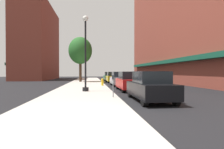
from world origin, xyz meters
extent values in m
plane|color=black|center=(4.00, 18.00, 0.00)|extent=(90.00, 90.00, 0.00)
cube|color=#B7B2A8|center=(0.00, 19.00, 0.06)|extent=(4.80, 50.00, 0.12)
cube|color=#144C38|center=(11.65, 22.00, 3.10)|extent=(0.90, 34.00, 0.50)
cube|color=brown|center=(-11.00, 37.00, 8.13)|extent=(6.00, 18.00, 16.26)
cube|color=#144C38|center=(-14.35, 37.00, 3.10)|extent=(0.90, 15.30, 0.50)
cylinder|color=black|center=(0.31, 8.62, 0.27)|extent=(0.48, 0.48, 0.30)
cylinder|color=black|center=(0.31, 8.62, 3.02)|extent=(0.14, 0.14, 5.20)
sphere|color=silver|center=(0.31, 8.62, 5.80)|extent=(0.44, 0.44, 0.44)
cylinder|color=gold|center=(1.98, 14.56, 0.43)|extent=(0.26, 0.26, 0.62)
sphere|color=gold|center=(1.98, 14.56, 0.79)|extent=(0.24, 0.24, 0.24)
cylinder|color=gold|center=(2.12, 14.56, 0.52)|extent=(0.12, 0.10, 0.10)
cylinder|color=slate|center=(2.05, 4.92, 0.65)|extent=(0.06, 0.06, 1.05)
cube|color=#33383D|center=(2.05, 4.92, 1.30)|extent=(0.14, 0.09, 0.26)
cylinder|color=#422D1E|center=(-0.95, 23.37, 1.87)|extent=(0.40, 0.40, 3.50)
ellipsoid|color=#235B23|center=(-0.95, 23.37, 4.99)|extent=(3.65, 3.65, 4.20)
cylinder|color=black|center=(3.22, 5.60, 0.32)|extent=(0.22, 0.64, 0.64)
cylinder|color=black|center=(4.78, 5.60, 0.32)|extent=(0.22, 0.64, 0.64)
cylinder|color=black|center=(3.22, 2.40, 0.32)|extent=(0.22, 0.64, 0.64)
cylinder|color=black|center=(4.78, 2.40, 0.32)|extent=(0.22, 0.64, 0.64)
cube|color=black|center=(4.00, 4.00, 0.64)|extent=(1.80, 4.30, 0.76)
cube|color=black|center=(4.00, 3.85, 1.34)|extent=(1.56, 2.20, 0.64)
cylinder|color=black|center=(3.22, 11.37, 0.32)|extent=(0.22, 0.64, 0.64)
cylinder|color=black|center=(4.78, 11.37, 0.32)|extent=(0.22, 0.64, 0.64)
cylinder|color=black|center=(3.22, 8.17, 0.32)|extent=(0.22, 0.64, 0.64)
cylinder|color=black|center=(4.78, 8.17, 0.32)|extent=(0.22, 0.64, 0.64)
cube|color=red|center=(4.00, 9.77, 0.64)|extent=(1.80, 4.30, 0.76)
cube|color=black|center=(4.00, 9.62, 1.34)|extent=(1.56, 2.20, 0.64)
cylinder|color=black|center=(3.22, 17.06, 0.32)|extent=(0.22, 0.64, 0.64)
cylinder|color=black|center=(4.78, 17.06, 0.32)|extent=(0.22, 0.64, 0.64)
cylinder|color=black|center=(3.22, 13.86, 0.32)|extent=(0.22, 0.64, 0.64)
cylinder|color=black|center=(4.78, 13.86, 0.32)|extent=(0.22, 0.64, 0.64)
cube|color=#B2B2BA|center=(4.00, 15.46, 0.64)|extent=(1.80, 4.30, 0.76)
cube|color=black|center=(4.00, 15.31, 1.34)|extent=(1.56, 2.20, 0.64)
cylinder|color=black|center=(3.22, 24.06, 0.32)|extent=(0.22, 0.64, 0.64)
cylinder|color=black|center=(4.78, 24.06, 0.32)|extent=(0.22, 0.64, 0.64)
cylinder|color=black|center=(3.22, 20.86, 0.32)|extent=(0.22, 0.64, 0.64)
cylinder|color=black|center=(4.78, 20.86, 0.32)|extent=(0.22, 0.64, 0.64)
cube|color=gold|center=(4.00, 22.46, 0.64)|extent=(1.80, 4.30, 0.76)
cube|color=black|center=(4.00, 22.31, 1.34)|extent=(1.56, 2.20, 0.64)
cylinder|color=black|center=(3.22, 29.82, 0.32)|extent=(0.22, 0.64, 0.64)
cylinder|color=black|center=(4.78, 29.82, 0.32)|extent=(0.22, 0.64, 0.64)
cylinder|color=black|center=(3.22, 26.62, 0.32)|extent=(0.22, 0.64, 0.64)
cylinder|color=black|center=(4.78, 26.62, 0.32)|extent=(0.22, 0.64, 0.64)
cube|color=#196638|center=(4.00, 28.22, 0.64)|extent=(1.80, 4.30, 0.76)
cube|color=black|center=(4.00, 28.07, 1.34)|extent=(1.56, 2.20, 0.64)
camera|label=1|loc=(0.77, -6.03, 1.61)|focal=29.81mm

